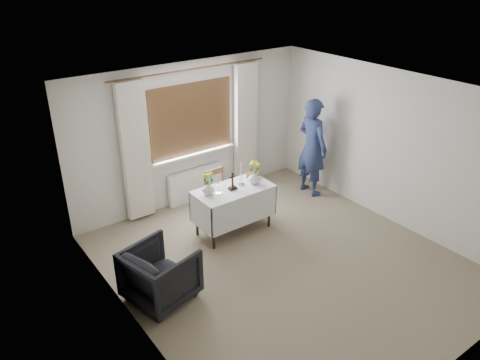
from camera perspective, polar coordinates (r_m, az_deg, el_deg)
name	(u,v)px	position (r m, az deg, el deg)	size (l,w,h in m)	color
ground	(284,262)	(6.95, 5.36, -9.96)	(5.00, 5.00, 0.00)	gray
altar_table	(233,210)	(7.45, -0.80, -3.67)	(1.24, 0.64, 0.76)	white
wooden_chair	(221,196)	(7.73, -2.36, -1.99)	(0.41, 0.41, 0.89)	brown
armchair	(160,274)	(6.17, -9.68, -11.25)	(0.79, 0.81, 0.74)	black
person	(312,147)	(8.56, 8.80, 3.98)	(0.66, 0.43, 1.81)	navy
radiator	(196,184)	(8.48, -5.38, -0.54)	(1.10, 0.10, 0.60)	white
wooden_cross	(233,181)	(7.19, -0.92, -0.11)	(0.13, 0.09, 0.28)	black
candlestick_left	(218,185)	(7.06, -2.66, -0.58)	(0.09, 0.09, 0.30)	silver
candlestick_right	(241,174)	(7.31, 0.17, 0.77)	(0.11, 0.11, 0.38)	silver
flower_vase_left	(208,188)	(7.08, -3.89, -1.03)	(0.19, 0.19, 0.20)	silver
flower_vase_right	(254,178)	(7.40, 1.76, 0.30)	(0.19, 0.19, 0.20)	silver
wicker_basket	(253,175)	(7.63, 1.54, 0.65)	(0.21, 0.21, 0.08)	brown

